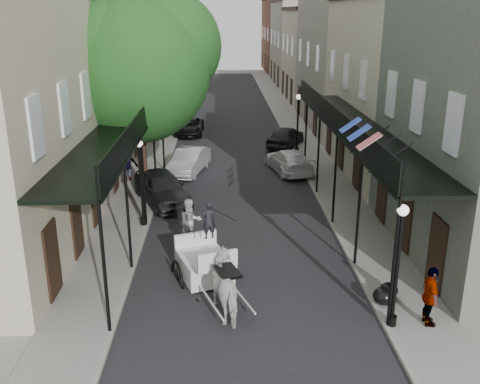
{
  "coord_description": "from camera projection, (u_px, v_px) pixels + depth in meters",
  "views": [
    {
      "loc": [
        -0.77,
        -15.26,
        8.74
      ],
      "look_at": [
        -0.0,
        5.79,
        1.6
      ],
      "focal_mm": 40.0,
      "sensor_mm": 36.0,
      "label": 1
    }
  ],
  "objects": [
    {
      "name": "car_left_mid",
      "position": [
        189.0,
        161.0,
        30.21
      ],
      "size": [
        2.44,
        4.45,
        1.39
      ],
      "primitive_type": "imported",
      "rotation": [
        0.0,
        0.0,
        -0.24
      ],
      "color": "#A8A8AE",
      "rests_on": "ground"
    },
    {
      "name": "pedestrian_walking",
      "position": [
        190.0,
        222.0,
        20.84
      ],
      "size": [
        1.12,
        1.02,
        1.87
      ],
      "primitive_type": "imported",
      "rotation": [
        0.0,
        0.0,
        0.41
      ],
      "color": "beige",
      "rests_on": "ground"
    },
    {
      "name": "trash_bags",
      "position": [
        386.0,
        294.0,
        16.67
      ],
      "size": [
        0.92,
        1.07,
        0.56
      ],
      "color": "black",
      "rests_on": "sidewalk_right"
    },
    {
      "name": "lamppost_right_far",
      "position": [
        298.0,
        123.0,
        33.79
      ],
      "size": [
        0.32,
        0.32,
        3.71
      ],
      "color": "black",
      "rests_on": "sidewalk_right"
    },
    {
      "name": "lamppost_right_near",
      "position": [
        397.0,
        265.0,
        14.87
      ],
      "size": [
        0.32,
        0.32,
        3.71
      ],
      "color": "black",
      "rests_on": "sidewalk_right"
    },
    {
      "name": "gallery_right",
      "position": [
        351.0,
        127.0,
        22.74
      ],
      "size": [
        2.2,
        18.05,
        4.88
      ],
      "color": "black",
      "rests_on": "sidewalk_right"
    },
    {
      "name": "tree_near",
      "position": [
        146.0,
        63.0,
        24.68
      ],
      "size": [
        7.31,
        6.8,
        9.63
      ],
      "color": "#382619",
      "rests_on": "sidewalk_left"
    },
    {
      "name": "building_row_right",
      "position": [
        333.0,
        56.0,
        44.28
      ],
      "size": [
        5.0,
        80.0,
        10.5
      ],
      "primitive_type": "cube",
      "color": "gray",
      "rests_on": "ground"
    },
    {
      "name": "road",
      "position": [
        232.0,
        147.0,
        36.2
      ],
      "size": [
        8.0,
        90.0,
        0.01
      ],
      "primitive_type": "cube",
      "color": "black",
      "rests_on": "ground"
    },
    {
      "name": "car_right_near",
      "position": [
        289.0,
        161.0,
        30.42
      ],
      "size": [
        2.68,
        4.75,
        1.3
      ],
      "primitive_type": "imported",
      "rotation": [
        0.0,
        0.0,
        3.34
      ],
      "color": "silver",
      "rests_on": "ground"
    },
    {
      "name": "pedestrian_sidewalk_left",
      "position": [
        127.0,
        163.0,
        28.46
      ],
      "size": [
        1.4,
        1.15,
        1.88
      ],
      "primitive_type": "imported",
      "rotation": [
        0.0,
        0.0,
        3.58
      ],
      "color": "gray",
      "rests_on": "sidewalk_left"
    },
    {
      "name": "building_row_left",
      "position": [
        124.0,
        56.0,
        43.68
      ],
      "size": [
        5.0,
        80.0,
        10.5
      ],
      "primitive_type": "cube",
      "color": "#B6AF91",
      "rests_on": "ground"
    },
    {
      "name": "sidewalk_left",
      "position": [
        158.0,
        147.0,
        36.01
      ],
      "size": [
        2.2,
        90.0,
        0.12
      ],
      "primitive_type": "cube",
      "color": "gray",
      "rests_on": "ground"
    },
    {
      "name": "ground",
      "position": [
        247.0,
        296.0,
        17.27
      ],
      "size": [
        140.0,
        140.0,
        0.0
      ],
      "primitive_type": "plane",
      "color": "gray",
      "rests_on": "ground"
    },
    {
      "name": "pedestrian_sidewalk_right",
      "position": [
        430.0,
        296.0,
        15.23
      ],
      "size": [
        0.51,
        1.09,
        1.81
      ],
      "primitive_type": "imported",
      "rotation": [
        0.0,
        0.0,
        1.51
      ],
      "color": "gray",
      "rests_on": "sidewalk_right"
    },
    {
      "name": "car_right_far",
      "position": [
        286.0,
        137.0,
        36.01
      ],
      "size": [
        3.25,
        4.52,
        1.43
      ],
      "primitive_type": "imported",
      "rotation": [
        0.0,
        0.0,
        2.72
      ],
      "color": "black",
      "rests_on": "ground"
    },
    {
      "name": "car_left_far",
      "position": [
        189.0,
        127.0,
        39.69
      ],
      "size": [
        2.11,
        4.38,
        1.2
      ],
      "primitive_type": "imported",
      "rotation": [
        0.0,
        0.0,
        -0.03
      ],
      "color": "black",
      "rests_on": "ground"
    },
    {
      "name": "carriage",
      "position": [
        200.0,
        243.0,
        18.4
      ],
      "size": [
        2.45,
        3.01,
        3.02
      ],
      "rotation": [
        0.0,
        0.0,
        0.35
      ],
      "color": "black",
      "rests_on": "ground"
    },
    {
      "name": "tree_far",
      "position": [
        171.0,
        54.0,
        38.13
      ],
      "size": [
        6.45,
        6.0,
        8.61
      ],
      "color": "#382619",
      "rests_on": "sidewalk_left"
    },
    {
      "name": "car_left_near",
      "position": [
        162.0,
        188.0,
        25.42
      ],
      "size": [
        3.52,
        4.94,
        1.56
      ],
      "primitive_type": "imported",
      "rotation": [
        0.0,
        0.0,
        0.41
      ],
      "color": "black",
      "rests_on": "ground"
    },
    {
      "name": "gallery_left",
      "position": [
        125.0,
        129.0,
        22.41
      ],
      "size": [
        2.2,
        18.05,
        4.88
      ],
      "color": "black",
      "rests_on": "sidewalk_left"
    },
    {
      "name": "lamppost_left",
      "position": [
        141.0,
        181.0,
        22.15
      ],
      "size": [
        0.32,
        0.32,
        3.71
      ],
      "color": "black",
      "rests_on": "sidewalk_left"
    },
    {
      "name": "horse",
      "position": [
        229.0,
        287.0,
        16.02
      ],
      "size": [
        1.64,
        2.34,
        1.8
      ],
      "primitive_type": "imported",
      "rotation": [
        0.0,
        0.0,
        3.49
      ],
      "color": "silver",
      "rests_on": "ground"
    },
    {
      "name": "sidewalk_right",
      "position": [
        306.0,
        146.0,
        36.36
      ],
      "size": [
        2.2,
        90.0,
        0.12
      ],
      "primitive_type": "cube",
      "color": "gray",
      "rests_on": "ground"
    }
  ]
}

